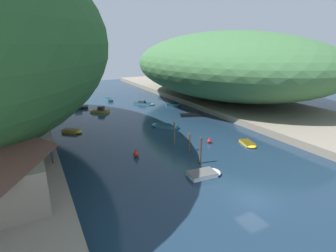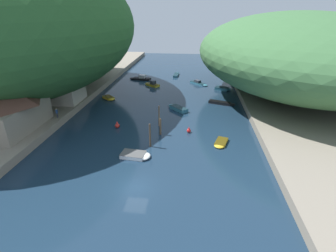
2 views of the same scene
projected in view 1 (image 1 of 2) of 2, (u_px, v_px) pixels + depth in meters
The scene contains 22 objects.
water_surface at pixel (139, 123), 50.93m from camera, with size 130.00×130.00×0.00m, color #192D42.
right_bank at pixel (244, 105), 62.78m from camera, with size 22.00×120.00×1.21m.
hillside_right at pixel (227, 65), 67.44m from camera, with size 42.44×59.42×16.59m.
waterfront_building at pixel (5, 158), 23.72m from camera, with size 6.63×12.23×6.85m.
boathouse_shed at pixel (28, 126), 36.55m from camera, with size 5.51×7.00×4.75m.
boat_small_dinghy at pixel (174, 104), 64.72m from camera, with size 4.24×3.28×0.67m.
boat_near_quay at pixel (73, 131), 45.13m from camera, with size 3.55×3.49×0.53m.
boat_cabin_cruiser at pixel (164, 126), 47.73m from camera, with size 4.44×4.54×0.71m.
boat_yellow_tender at pixel (194, 115), 55.35m from camera, with size 5.67×3.22×0.51m.
boat_navy_launch at pixel (144, 103), 66.11m from camera, with size 4.95×5.00×0.98m.
boat_mid_channel at pixel (249, 144), 39.54m from camera, with size 2.41×3.68×0.41m.
boat_open_rowboat at pixel (75, 107), 61.43m from camera, with size 6.33×3.00×1.36m.
boat_moored_right at pixel (206, 174), 30.43m from camera, with size 4.14×2.45×0.52m.
boat_far_upstream at pixel (99, 111), 58.30m from camera, with size 4.48×4.03×1.44m.
boat_red_skiff at pixel (108, 99), 71.06m from camera, with size 1.49×5.90×0.55m.
mooring_post_second at pixel (201, 150), 33.12m from camera, with size 0.27×0.27×3.58m.
mooring_post_middle at pixel (189, 142), 37.11m from camera, with size 0.31×0.31×2.72m.
mooring_post_fourth at pixel (174, 133), 39.40m from camera, with size 0.24×0.24×3.63m.
channel_buoy_near at pixel (136, 154), 35.50m from camera, with size 0.77×0.77×1.15m.
channel_buoy_far at pixel (209, 141), 40.33m from camera, with size 0.64×0.64×0.97m.
person_on_quay at pixel (40, 175), 26.04m from camera, with size 0.33×0.43×1.69m.
person_by_boathouse at pixel (52, 155), 30.65m from camera, with size 0.27×0.41×1.69m.
Camera 1 is at (-17.89, -15.72, 14.70)m, focal length 28.00 mm.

